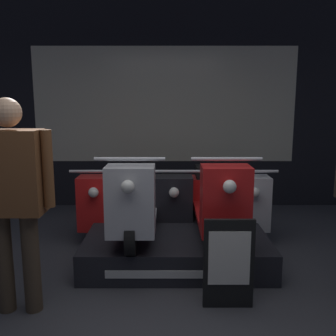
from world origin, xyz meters
TOP-DOWN VIEW (x-y plane):
  - ground_plane at (0.00, 0.00)m, footprint 30.00×30.00m
  - shop_wall_back at (0.00, 3.25)m, footprint 7.09×0.09m
  - display_platform at (0.14, 1.28)m, footprint 1.80×1.45m
  - scooter_display_left at (-0.27, 1.25)m, footprint 0.59×1.72m
  - scooter_display_right at (0.54, 1.25)m, footprint 0.59×1.72m
  - scooter_backrow_0 at (-0.74, 2.22)m, footprint 0.59×1.72m
  - scooter_backrow_1 at (0.12, 2.22)m, footprint 0.59×1.72m
  - scooter_backrow_2 at (0.98, 2.22)m, footprint 0.59×1.72m
  - person_left_browsing at (-1.10, 0.22)m, footprint 0.62×0.26m
  - price_sign_board at (0.52, 0.26)m, footprint 0.39×0.04m

SIDE VIEW (x-z plane):
  - ground_plane at x=0.00m, z-range 0.00..0.00m
  - display_platform at x=0.14m, z-range 0.00..0.29m
  - scooter_backrow_0 at x=-0.74m, z-range -0.09..0.76m
  - scooter_backrow_1 at x=0.12m, z-range -0.09..0.76m
  - scooter_backrow_2 at x=0.98m, z-range -0.09..0.76m
  - price_sign_board at x=0.52m, z-range 0.00..0.73m
  - scooter_display_left at x=-0.27m, z-range 0.20..1.05m
  - scooter_display_right at x=0.54m, z-range 0.20..1.05m
  - person_left_browsing at x=-1.10m, z-range 0.16..1.79m
  - shop_wall_back at x=0.00m, z-range 0.00..3.20m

